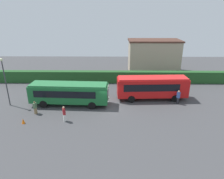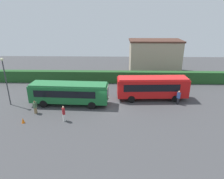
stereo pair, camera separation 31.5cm
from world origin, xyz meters
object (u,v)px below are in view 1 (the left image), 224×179
(bus_red, at_px, (152,87))
(person_left, at_px, (35,107))
(person_center, at_px, (75,90))
(bus_green, at_px, (69,93))
(person_right, at_px, (64,113))
(person_far, at_px, (178,97))
(traffic_cone, at_px, (23,121))
(lamppost, at_px, (5,77))

(bus_red, bearing_deg, person_left, -165.37)
(bus_red, bearing_deg, person_center, 172.86)
(person_center, bearing_deg, bus_red, 112.79)
(bus_green, distance_m, person_left, 4.53)
(person_right, bearing_deg, person_far, 172.69)
(person_far, bearing_deg, bus_green, 135.46)
(person_center, bearing_deg, traffic_cone, -1.96)
(person_left, distance_m, person_center, 6.63)
(bus_green, height_order, person_right, bus_green)
(traffic_cone, bearing_deg, person_left, 77.13)
(person_right, bearing_deg, person_left, -50.13)
(bus_green, bearing_deg, person_far, 4.44)
(bus_red, relative_size, person_center, 5.25)
(bus_green, height_order, lamppost, lamppost)
(person_right, bearing_deg, bus_red, -175.43)
(person_far, height_order, lamppost, lamppost)
(person_right, relative_size, lamppost, 0.29)
(person_far, distance_m, lamppost, 22.38)
(bus_green, xyz_separation_m, traffic_cone, (-4.14, -4.91, -1.42))
(person_right, xyz_separation_m, person_far, (14.02, 4.76, 0.06))
(person_center, bearing_deg, person_right, 28.08)
(person_left, bearing_deg, traffic_cone, -91.55)
(person_right, bearing_deg, person_center, -115.00)
(person_right, bearing_deg, lamppost, -52.49)
(person_left, height_order, traffic_cone, person_left)
(person_left, bearing_deg, bus_green, 47.01)
(person_center, bearing_deg, lamppost, -41.67)
(bus_red, relative_size, traffic_cone, 16.42)
(bus_red, xyz_separation_m, lamppost, (-18.96, -2.33, 2.01))
(bus_green, xyz_separation_m, bus_red, (11.08, 2.05, 0.13))
(bus_red, xyz_separation_m, person_center, (-10.92, 0.80, -0.85))
(person_left, relative_size, person_center, 0.87)
(person_center, bearing_deg, person_left, -7.65)
(lamppost, bearing_deg, bus_green, 2.04)
(bus_green, relative_size, person_right, 5.65)
(bus_red, bearing_deg, person_far, -29.74)
(traffic_cone, bearing_deg, bus_green, 49.83)
(person_right, bearing_deg, traffic_cone, -18.78)
(lamppost, bearing_deg, person_far, 1.81)
(person_center, height_order, lamppost, lamppost)
(bus_red, height_order, traffic_cone, bus_red)
(person_right, height_order, person_far, person_far)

